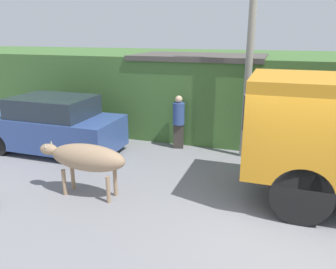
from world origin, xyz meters
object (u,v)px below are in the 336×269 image
utility_pole (251,32)px  parked_suv (52,126)px  pedestrian_on_hill (179,120)px  brown_cow (86,158)px

utility_pole → parked_suv: bearing=-165.5°
parked_suv → pedestrian_on_hill: size_ratio=2.51×
parked_suv → utility_pole: (5.66, 1.46, 2.76)m
brown_cow → pedestrian_on_hill: size_ratio=1.26×
pedestrian_on_hill → utility_pole: bearing=165.5°
parked_suv → utility_pole: size_ratio=0.62×
parked_suv → pedestrian_on_hill: (3.61, 1.54, 0.10)m
parked_suv → utility_pole: bearing=16.6°
brown_cow → pedestrian_on_hill: 3.89m
brown_cow → utility_pole: 5.49m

